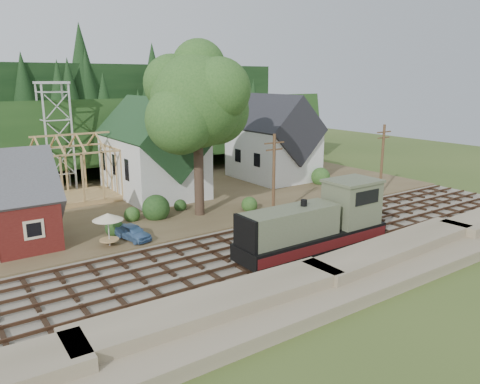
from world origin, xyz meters
TOP-DOWN VIEW (x-y plane):
  - ground at (0.00, 0.00)m, footprint 140.00×140.00m
  - embankment at (0.00, -8.50)m, footprint 64.00×5.00m
  - railroad_bed at (0.00, 0.00)m, footprint 64.00×11.00m
  - village_flat at (0.00, 18.00)m, footprint 64.00×26.00m
  - hillside at (0.00, 42.00)m, footprint 70.00×28.96m
  - ridge at (0.00, 58.00)m, footprint 80.00×20.00m
  - church at (2.00, 19.68)m, footprint 8.40×15.17m
  - farmhouse at (18.00, 19.00)m, footprint 8.40×10.80m
  - timber_frame at (-6.00, 22.00)m, footprint 8.20×6.20m
  - lattice_tower at (-6.00, 28.00)m, footprint 3.20×3.20m
  - big_tree at (2.17, 10.08)m, footprint 10.90×8.40m
  - telegraph_pole_near at (7.00, 5.20)m, footprint 2.20×0.28m
  - telegraph_pole_far at (22.00, 5.20)m, footprint 2.20×0.28m
  - locomotive at (4.68, -3.00)m, footprint 12.59×3.15m
  - car_blue at (-5.91, 6.90)m, footprint 2.18×3.83m
  - car_red at (21.57, 18.27)m, footprint 4.85×3.45m
  - patio_set at (-7.92, 6.60)m, footprint 2.31×2.31m

SIDE VIEW (x-z plane):
  - ground at x=0.00m, z-range 0.00..0.00m
  - embankment at x=0.00m, z-range -0.80..0.80m
  - hillside at x=0.00m, z-range -6.37..6.37m
  - ridge at x=0.00m, z-range -6.00..6.00m
  - railroad_bed at x=0.00m, z-range 0.00..0.16m
  - village_flat at x=0.00m, z-range 0.00..0.30m
  - car_red at x=21.57m, z-range 0.30..1.53m
  - car_blue at x=-5.91m, z-range 0.30..1.53m
  - locomotive at x=4.68m, z-range -0.30..4.72m
  - patio_set at x=-7.92m, z-range 1.20..3.78m
  - timber_frame at x=-6.00m, z-range -0.23..6.76m
  - telegraph_pole_near at x=7.00m, z-range 0.25..8.25m
  - telegraph_pole_far at x=22.00m, z-range 0.25..8.25m
  - farmhouse at x=18.00m, z-range -0.43..10.17m
  - church at x=2.00m, z-range -1.32..11.68m
  - lattice_tower at x=-6.00m, z-range 3.97..16.10m
  - big_tree at x=2.17m, z-range 2.87..17.57m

